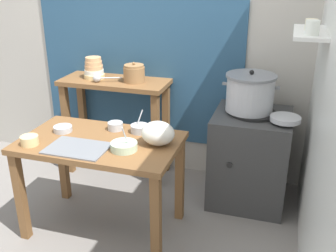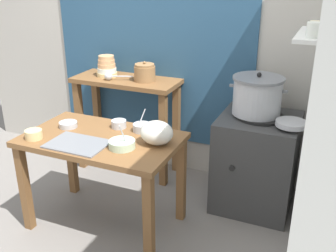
{
  "view_description": "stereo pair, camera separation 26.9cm",
  "coord_description": "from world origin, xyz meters",
  "px_view_note": "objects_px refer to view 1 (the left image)",
  "views": [
    {
      "loc": [
        1.13,
        -2.24,
        1.84
      ],
      "look_at": [
        0.4,
        0.13,
        0.82
      ],
      "focal_mm": 42.09,
      "sensor_mm": 36.0,
      "label": 1
    },
    {
      "loc": [
        1.38,
        -2.15,
        1.84
      ],
      "look_at": [
        0.4,
        0.13,
        0.82
      ],
      "focal_mm": 42.09,
      "sensor_mm": 36.0,
      "label": 2
    }
  ],
  "objects_px": {
    "prep_table": "(101,154)",
    "wide_pan": "(285,119)",
    "stove_block": "(249,157)",
    "prep_bowl_0": "(29,140)",
    "plastic_bag": "(158,133)",
    "steamer_pot": "(250,93)",
    "back_shelf_table": "(116,104)",
    "prep_bowl_3": "(140,128)",
    "prep_bowl_4": "(63,129)",
    "clay_pot": "(134,73)",
    "ladle": "(98,78)",
    "prep_bowl_1": "(124,146)",
    "bowl_stack_enamel": "(94,69)",
    "serving_tray": "(77,148)",
    "prep_bowl_2": "(115,126)"
  },
  "relations": [
    {
      "from": "prep_table",
      "to": "plastic_bag",
      "type": "distance_m",
      "value": 0.45
    },
    {
      "from": "stove_block",
      "to": "prep_bowl_0",
      "type": "relative_size",
      "value": 6.55
    },
    {
      "from": "stove_block",
      "to": "plastic_bag",
      "type": "xyz_separation_m",
      "value": [
        -0.56,
        -0.66,
        0.42
      ]
    },
    {
      "from": "wide_pan",
      "to": "prep_bowl_0",
      "type": "bearing_deg",
      "value": -153.99
    },
    {
      "from": "bowl_stack_enamel",
      "to": "prep_bowl_1",
      "type": "xyz_separation_m",
      "value": [
        0.68,
        -0.94,
        -0.24
      ]
    },
    {
      "from": "steamer_pot",
      "to": "wide_pan",
      "type": "xyz_separation_m",
      "value": [
        0.28,
        -0.15,
        -0.13
      ]
    },
    {
      "from": "prep_table",
      "to": "back_shelf_table",
      "type": "xyz_separation_m",
      "value": [
        -0.26,
        0.85,
        0.07
      ]
    },
    {
      "from": "back_shelf_table",
      "to": "plastic_bag",
      "type": "distance_m",
      "value": 1.04
    },
    {
      "from": "wide_pan",
      "to": "back_shelf_table",
      "type": "bearing_deg",
      "value": 170.08
    },
    {
      "from": "prep_table",
      "to": "stove_block",
      "type": "distance_m",
      "value": 1.23
    },
    {
      "from": "steamer_pot",
      "to": "clay_pot",
      "type": "height_order",
      "value": "steamer_pot"
    },
    {
      "from": "stove_block",
      "to": "clay_pot",
      "type": "height_order",
      "value": "clay_pot"
    },
    {
      "from": "prep_bowl_0",
      "to": "clay_pot",
      "type": "bearing_deg",
      "value": 71.94
    },
    {
      "from": "wide_pan",
      "to": "prep_bowl_3",
      "type": "relative_size",
      "value": 1.37
    },
    {
      "from": "prep_table",
      "to": "clay_pot",
      "type": "bearing_deg",
      "value": 94.85
    },
    {
      "from": "prep_bowl_3",
      "to": "prep_bowl_4",
      "type": "distance_m",
      "value": 0.56
    },
    {
      "from": "prep_bowl_2",
      "to": "prep_bowl_1",
      "type": "bearing_deg",
      "value": -56.85
    },
    {
      "from": "prep_bowl_0",
      "to": "wide_pan",
      "type": "bearing_deg",
      "value": 26.01
    },
    {
      "from": "back_shelf_table",
      "to": "prep_bowl_2",
      "type": "relative_size",
      "value": 8.66
    },
    {
      "from": "steamer_pot",
      "to": "prep_bowl_3",
      "type": "distance_m",
      "value": 0.9
    },
    {
      "from": "ladle",
      "to": "prep_bowl_0",
      "type": "distance_m",
      "value": 0.97
    },
    {
      "from": "bowl_stack_enamel",
      "to": "prep_bowl_3",
      "type": "distance_m",
      "value": 0.96
    },
    {
      "from": "serving_tray",
      "to": "plastic_bag",
      "type": "distance_m",
      "value": 0.54
    },
    {
      "from": "ladle",
      "to": "wide_pan",
      "type": "height_order",
      "value": "ladle"
    },
    {
      "from": "prep_table",
      "to": "wide_pan",
      "type": "bearing_deg",
      "value": 25.86
    },
    {
      "from": "ladle",
      "to": "prep_bowl_2",
      "type": "xyz_separation_m",
      "value": [
        0.4,
        -0.54,
        -0.18
      ]
    },
    {
      "from": "back_shelf_table",
      "to": "prep_bowl_4",
      "type": "distance_m",
      "value": 0.79
    },
    {
      "from": "back_shelf_table",
      "to": "prep_bowl_4",
      "type": "height_order",
      "value": "back_shelf_table"
    },
    {
      "from": "stove_block",
      "to": "prep_bowl_1",
      "type": "bearing_deg",
      "value": -132.75
    },
    {
      "from": "plastic_bag",
      "to": "wide_pan",
      "type": "distance_m",
      "value": 0.97
    },
    {
      "from": "clay_pot",
      "to": "prep_bowl_1",
      "type": "bearing_deg",
      "value": -72.63
    },
    {
      "from": "bowl_stack_enamel",
      "to": "clay_pot",
      "type": "bearing_deg",
      "value": -0.76
    },
    {
      "from": "steamer_pot",
      "to": "prep_bowl_0",
      "type": "xyz_separation_m",
      "value": [
        -1.35,
        -0.94,
        -0.17
      ]
    },
    {
      "from": "prep_table",
      "to": "steamer_pot",
      "type": "xyz_separation_m",
      "value": [
        0.93,
        0.74,
        0.32
      ]
    },
    {
      "from": "prep_bowl_0",
      "to": "steamer_pot",
      "type": "bearing_deg",
      "value": 34.98
    },
    {
      "from": "stove_block",
      "to": "prep_bowl_1",
      "type": "distance_m",
      "value": 1.16
    },
    {
      "from": "ladle",
      "to": "prep_bowl_1",
      "type": "bearing_deg",
      "value": -54.88
    },
    {
      "from": "stove_block",
      "to": "prep_bowl_1",
      "type": "height_order",
      "value": "prep_bowl_1"
    },
    {
      "from": "wide_pan",
      "to": "prep_bowl_4",
      "type": "bearing_deg",
      "value": -161.05
    },
    {
      "from": "clay_pot",
      "to": "serving_tray",
      "type": "distance_m",
      "value": 1.05
    },
    {
      "from": "prep_bowl_1",
      "to": "prep_table",
      "type": "bearing_deg",
      "value": 156.93
    },
    {
      "from": "clay_pot",
      "to": "ladle",
      "type": "xyz_separation_m",
      "value": [
        -0.3,
        -0.1,
        -0.04
      ]
    },
    {
      "from": "back_shelf_table",
      "to": "stove_block",
      "type": "distance_m",
      "value": 1.27
    },
    {
      "from": "stove_block",
      "to": "wide_pan",
      "type": "xyz_separation_m",
      "value": [
        0.24,
        -0.13,
        0.41
      ]
    },
    {
      "from": "back_shelf_table",
      "to": "wide_pan",
      "type": "relative_size",
      "value": 4.33
    },
    {
      "from": "back_shelf_table",
      "to": "plastic_bag",
      "type": "height_order",
      "value": "back_shelf_table"
    },
    {
      "from": "prep_table",
      "to": "serving_tray",
      "type": "bearing_deg",
      "value": -114.58
    },
    {
      "from": "wide_pan",
      "to": "prep_bowl_4",
      "type": "distance_m",
      "value": 1.62
    },
    {
      "from": "steamer_pot",
      "to": "prep_bowl_4",
      "type": "height_order",
      "value": "steamer_pot"
    },
    {
      "from": "serving_tray",
      "to": "prep_bowl_2",
      "type": "bearing_deg",
      "value": 74.21
    }
  ]
}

